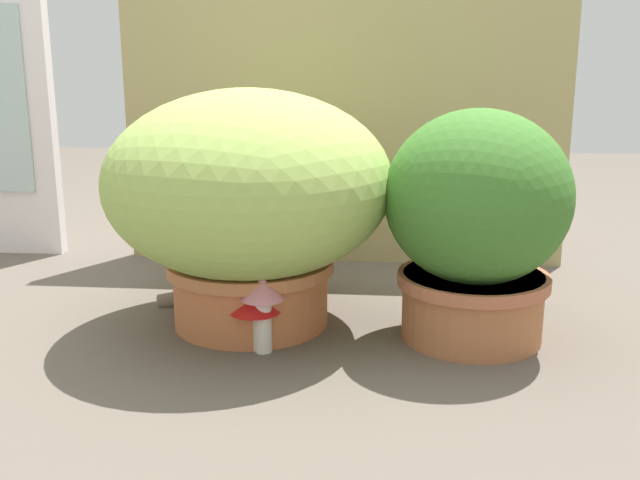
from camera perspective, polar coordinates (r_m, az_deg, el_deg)
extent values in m
plane|color=#5D5349|center=(1.50, -4.86, -7.53)|extent=(6.00, 6.00, 0.00)
cube|color=tan|center=(1.98, 1.80, 8.76)|extent=(1.17, 0.03, 0.73)
cylinder|color=#BF6A3D|center=(1.56, -5.32, -3.95)|extent=(0.32, 0.32, 0.14)
cylinder|color=#BC7043|center=(1.54, -5.37, -1.93)|extent=(0.35, 0.35, 0.02)
ellipsoid|color=#98B754|center=(1.50, -5.51, 4.38)|extent=(0.58, 0.58, 0.38)
cylinder|color=#AC683F|center=(1.50, 11.57, -4.96)|extent=(0.27, 0.27, 0.13)
cylinder|color=#B06344|center=(1.49, 11.68, -2.96)|extent=(0.30, 0.30, 0.02)
ellipsoid|color=#3A7127|center=(1.45, 12.00, 3.24)|extent=(0.36, 0.36, 0.34)
ellipsoid|color=#7A6A5D|center=(1.62, -5.53, -1.70)|extent=(0.28, 0.20, 0.22)
ellipsoid|color=#A6988F|center=(1.62, -2.08, -2.04)|extent=(0.08, 0.11, 0.11)
sphere|color=#7A6A5D|center=(1.59, -1.65, 2.34)|extent=(0.12, 0.12, 0.11)
cone|color=#7A6A5D|center=(1.61, -1.69, 4.69)|extent=(0.04, 0.04, 0.04)
cone|color=#7A6A5D|center=(1.55, -1.64, 4.33)|extent=(0.04, 0.04, 0.04)
cylinder|color=#7A6A5D|center=(1.70, -9.35, -4.21)|extent=(0.19, 0.06, 0.07)
cylinder|color=silver|center=(1.41, -4.38, -6.56)|extent=(0.03, 0.03, 0.11)
cone|color=pink|center=(1.39, -4.44, -3.69)|extent=(0.08, 0.08, 0.04)
cylinder|color=silver|center=(1.44, -4.98, -6.90)|extent=(0.04, 0.04, 0.07)
cone|color=red|center=(1.42, -5.03, -4.67)|extent=(0.10, 0.10, 0.04)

